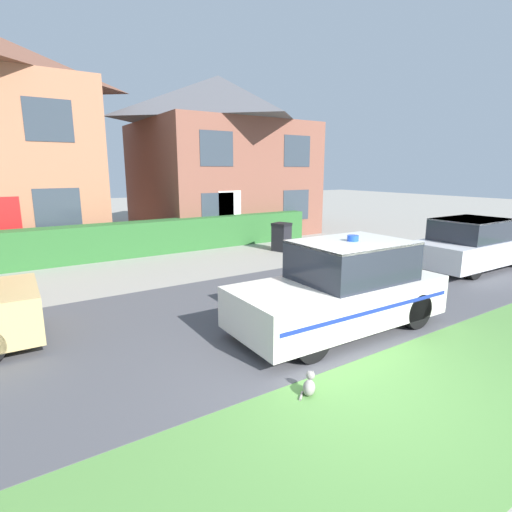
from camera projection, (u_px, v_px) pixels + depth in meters
name	position (u px, v px, depth m)	size (l,w,h in m)	color
ground_plane	(356.00, 391.00, 5.36)	(80.00, 80.00, 0.00)	gray
road_strip	(233.00, 317.00, 8.05)	(28.00, 5.39, 0.01)	#4C4C51
lawn_verge	(402.00, 419.00, 4.76)	(28.00, 2.69, 0.01)	#568C42
garden_hedge	(167.00, 236.00, 14.31)	(11.84, 0.82, 1.16)	#2D662D
police_car	(342.00, 288.00, 7.34)	(4.10, 1.80, 1.73)	black
cat	(309.00, 385.00, 5.26)	(0.35, 0.27, 0.30)	gray
neighbour_car_far	(472.00, 244.00, 11.92)	(4.17, 1.75, 1.49)	black
house_right	(220.00, 154.00, 18.75)	(7.38, 7.09, 7.08)	brown
wheelie_bin	(281.00, 237.00, 14.53)	(0.72, 0.73, 1.02)	black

